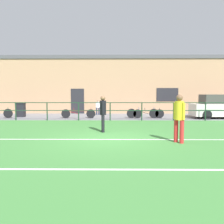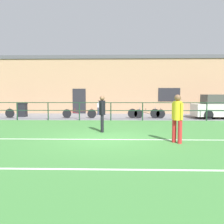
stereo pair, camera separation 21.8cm
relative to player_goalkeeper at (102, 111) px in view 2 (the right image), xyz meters
The scene contains 13 objects.
ground 1.74m from the player_goalkeeper, 80.91° to the right, with size 60.00×44.00×0.04m, color #42843D.
field_line_touchline 1.98m from the player_goalkeeper, 82.43° to the right, with size 36.00×0.11×0.00m, color white.
field_line_hash 5.37m from the player_goalkeeper, 87.48° to the right, with size 36.00×0.11×0.00m, color white.
pavement_strip 7.11m from the player_goalkeeper, 88.11° to the left, with size 48.00×5.00×0.02m, color slate.
perimeter_fence 4.56m from the player_goalkeeper, 87.08° to the left, with size 36.07×0.07×1.15m.
clubhouse_facade 10.86m from the player_goalkeeper, 88.76° to the left, with size 28.00×2.56×4.88m.
player_goalkeeper is the anchor object (origin of this frame).
player_striker 3.58m from the player_goalkeeper, 39.77° to the right, with size 0.32×0.39×1.68m.
spectator_child 8.47m from the player_goalkeeper, 95.59° to the left, with size 0.32×0.21×1.19m.
bicycle_parked_0 6.11m from the player_goalkeeper, 108.99° to the left, with size 2.32×0.04×0.71m.
bicycle_parked_1 6.43m from the player_goalkeeper, 63.82° to the left, with size 2.10×0.04×0.71m.
bicycle_parked_2 6.26m from the player_goalkeeper, 67.12° to the left, with size 2.17×0.04×0.74m.
trash_bin_0 9.06m from the player_goalkeeper, 133.61° to the left, with size 0.61×0.52×1.01m.
Camera 2 is at (0.51, -9.13, 1.72)m, focal length 38.56 mm.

